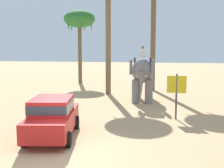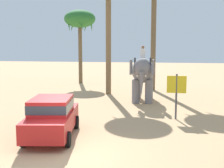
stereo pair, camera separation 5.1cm
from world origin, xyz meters
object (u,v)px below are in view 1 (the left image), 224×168
(elephant_with_mahout, at_px, (143,73))
(car_sedan_foreground, at_px, (52,116))
(signboard_yellow, at_px, (177,87))
(palm_tree_near_hut, at_px, (79,21))

(elephant_with_mahout, bearing_deg, car_sedan_foreground, -110.22)
(car_sedan_foreground, relative_size, signboard_yellow, 1.80)
(car_sedan_foreground, distance_m, palm_tree_near_hut, 19.13)
(car_sedan_foreground, bearing_deg, signboard_yellow, 37.28)
(elephant_with_mahout, height_order, signboard_yellow, elephant_with_mahout)
(car_sedan_foreground, xyz_separation_m, signboard_yellow, (5.28, 4.02, 0.76))
(palm_tree_near_hut, xyz_separation_m, signboard_yellow, (9.21, -13.87, -4.75))
(elephant_with_mahout, relative_size, palm_tree_near_hut, 0.52)
(palm_tree_near_hut, relative_size, signboard_yellow, 3.14)
(car_sedan_foreground, xyz_separation_m, elephant_with_mahout, (3.21, 8.72, 1.06))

